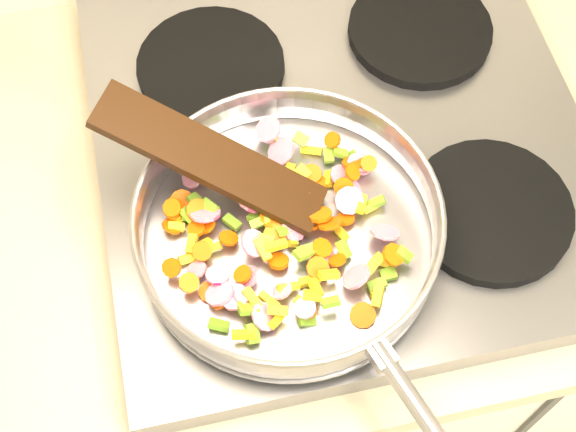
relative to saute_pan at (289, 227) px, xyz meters
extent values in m
cube|color=#939399|center=(0.10, 0.13, -0.07)|extent=(0.60, 0.60, 0.04)
cylinder|color=black|center=(-0.04, -0.01, -0.04)|extent=(0.19, 0.19, 0.02)
cylinder|color=black|center=(0.24, -0.01, -0.04)|extent=(0.19, 0.19, 0.02)
cylinder|color=black|center=(-0.04, 0.27, -0.04)|extent=(0.19, 0.19, 0.02)
cylinder|color=black|center=(0.24, 0.27, -0.04)|extent=(0.19, 0.19, 0.02)
cylinder|color=#9E9EA5|center=(0.00, 0.00, -0.03)|extent=(0.33, 0.33, 0.01)
torus|color=#9E9EA5|center=(0.00, 0.00, 0.00)|extent=(0.38, 0.38, 0.05)
torus|color=#9E9EA5|center=(0.00, 0.00, 0.02)|extent=(0.34, 0.34, 0.01)
cylinder|color=#9E9EA5|center=(0.08, -0.25, 0.02)|extent=(0.08, 0.19, 0.02)
cube|color=#9E9EA5|center=(0.06, -0.17, 0.01)|extent=(0.03, 0.04, 0.02)
cylinder|color=#DE5206|center=(-0.12, 0.04, -0.02)|extent=(0.03, 0.03, 0.02)
cube|color=#699F24|center=(-0.03, 0.12, -0.02)|extent=(0.02, 0.02, 0.02)
cylinder|color=#C81355|center=(0.10, 0.07, -0.02)|extent=(0.03, 0.03, 0.02)
cube|color=yellow|center=(-0.10, 0.00, -0.01)|extent=(0.02, 0.02, 0.02)
cube|color=yellow|center=(-0.07, -0.08, -0.01)|extent=(0.02, 0.03, 0.02)
cube|color=yellow|center=(-0.11, 0.01, -0.01)|extent=(0.02, 0.02, 0.01)
cylinder|color=#C81355|center=(-0.04, -0.01, 0.00)|extent=(0.03, 0.04, 0.03)
cube|color=yellow|center=(0.06, -0.01, -0.02)|extent=(0.02, 0.03, 0.02)
cylinder|color=#DE5206|center=(0.00, 0.04, 0.00)|extent=(0.03, 0.04, 0.03)
cube|color=#699F24|center=(-0.09, -0.09, -0.02)|extent=(0.03, 0.02, 0.02)
cylinder|color=#DE5206|center=(-0.07, 0.11, -0.01)|extent=(0.02, 0.02, 0.01)
cube|color=yellow|center=(0.05, 0.10, -0.02)|extent=(0.03, 0.02, 0.01)
cylinder|color=#DE5206|center=(0.03, -0.03, -0.01)|extent=(0.03, 0.03, 0.01)
cylinder|color=#C81355|center=(-0.04, 0.04, -0.01)|extent=(0.03, 0.04, 0.03)
cylinder|color=#C81355|center=(0.01, 0.00, -0.01)|extent=(0.03, 0.04, 0.03)
cube|color=yellow|center=(0.08, -0.08, -0.02)|extent=(0.01, 0.02, 0.01)
cylinder|color=#DE5206|center=(-0.09, -0.06, -0.02)|extent=(0.03, 0.03, 0.02)
cube|color=yellow|center=(-0.07, -0.11, -0.01)|extent=(0.03, 0.02, 0.01)
cube|color=yellow|center=(-0.12, 0.04, -0.02)|extent=(0.02, 0.02, 0.01)
cylinder|color=#DE5206|center=(-0.04, 0.12, -0.02)|extent=(0.03, 0.03, 0.01)
cylinder|color=#DE5206|center=(-0.09, 0.05, -0.01)|extent=(0.04, 0.04, 0.02)
cylinder|color=#DE5206|center=(-0.02, 0.00, -0.01)|extent=(0.03, 0.03, 0.01)
cube|color=#699F24|center=(0.00, 0.03, -0.02)|extent=(0.02, 0.02, 0.01)
cylinder|color=#C81355|center=(-0.09, 0.10, -0.02)|extent=(0.04, 0.05, 0.03)
cylinder|color=#DE5206|center=(0.07, 0.01, -0.02)|extent=(0.02, 0.02, 0.01)
cube|color=#699F24|center=(0.00, -0.10, -0.02)|extent=(0.02, 0.01, 0.02)
cube|color=yellow|center=(-0.09, 0.00, -0.02)|extent=(0.02, 0.01, 0.01)
cylinder|color=#C81355|center=(0.03, -0.03, -0.02)|extent=(0.04, 0.04, 0.02)
cube|color=#699F24|center=(-0.11, 0.05, -0.01)|extent=(0.02, 0.02, 0.02)
cube|color=yellow|center=(0.06, 0.06, -0.02)|extent=(0.02, 0.03, 0.02)
cylinder|color=#DE5206|center=(-0.13, -0.02, -0.01)|extent=(0.03, 0.03, 0.02)
cube|color=yellow|center=(-0.01, -0.06, -0.01)|extent=(0.03, 0.01, 0.02)
cube|color=yellow|center=(-0.04, -0.07, -0.02)|extent=(0.02, 0.03, 0.01)
cube|color=#699F24|center=(-0.03, 0.05, 0.00)|extent=(0.02, 0.02, 0.01)
cube|color=#699F24|center=(-0.08, 0.05, -0.01)|extent=(0.02, 0.02, 0.01)
cylinder|color=#DE5206|center=(0.09, 0.07, -0.01)|extent=(0.04, 0.04, 0.02)
cylinder|color=#DE5206|center=(-0.10, 0.00, -0.01)|extent=(0.03, 0.03, 0.02)
cylinder|color=#DE5206|center=(-0.02, -0.03, -0.02)|extent=(0.02, 0.03, 0.01)
cube|color=yellow|center=(0.03, 0.03, -0.01)|extent=(0.01, 0.02, 0.02)
cube|color=#699F24|center=(0.08, -0.08, -0.02)|extent=(0.02, 0.01, 0.01)
cube|color=yellow|center=(0.03, -0.06, -0.01)|extent=(0.02, 0.01, 0.02)
cube|color=#699F24|center=(0.10, 0.02, -0.02)|extent=(0.02, 0.01, 0.02)
cube|color=#699F24|center=(0.04, 0.11, 0.00)|extent=(0.02, 0.02, 0.01)
cube|color=#699F24|center=(0.08, 0.09, -0.02)|extent=(0.02, 0.02, 0.01)
cylinder|color=#DE5206|center=(0.09, 0.06, -0.01)|extent=(0.02, 0.03, 0.02)
cylinder|color=#DE5206|center=(0.11, 0.06, 0.00)|extent=(0.03, 0.03, 0.02)
cube|color=yellow|center=(0.09, 0.02, -0.01)|extent=(0.02, 0.03, 0.01)
cylinder|color=#C81355|center=(-0.06, -0.07, -0.01)|extent=(0.03, 0.04, 0.02)
cylinder|color=#C81355|center=(-0.05, -0.04, -0.02)|extent=(0.03, 0.04, 0.02)
cylinder|color=#DE5206|center=(0.04, 0.07, -0.02)|extent=(0.03, 0.03, 0.01)
cube|color=yellow|center=(-0.12, 0.04, -0.02)|extent=(0.01, 0.02, 0.02)
cylinder|color=#C81355|center=(-0.09, 0.04, -0.01)|extent=(0.05, 0.05, 0.03)
cylinder|color=#C81355|center=(-0.05, -0.09, -0.01)|extent=(0.04, 0.04, 0.03)
cube|color=#699F24|center=(-0.06, 0.03, -0.02)|extent=(0.02, 0.02, 0.01)
cylinder|color=#DE5206|center=(-0.12, -0.04, -0.01)|extent=(0.03, 0.03, 0.01)
cylinder|color=#C81355|center=(0.10, 0.07, -0.01)|extent=(0.03, 0.03, 0.01)
cube|color=yellow|center=(0.09, -0.05, -0.02)|extent=(0.02, 0.02, 0.01)
cube|color=#699F24|center=(-0.10, 0.05, -0.02)|extent=(0.02, 0.02, 0.01)
cylinder|color=#DE5206|center=(0.04, -0.05, -0.01)|extent=(0.02, 0.02, 0.01)
cylinder|color=#C81355|center=(0.08, 0.04, -0.02)|extent=(0.03, 0.04, 0.03)
cube|color=#699F24|center=(0.02, -0.09, 0.00)|extent=(0.02, 0.01, 0.01)
cube|color=#699F24|center=(-0.09, 0.06, -0.01)|extent=(0.02, 0.03, 0.01)
cube|color=#699F24|center=(0.00, 0.07, -0.02)|extent=(0.02, 0.02, 0.02)
cube|color=yellow|center=(-0.03, -0.09, 0.00)|extent=(0.02, 0.02, 0.01)
cube|color=yellow|center=(0.02, 0.08, -0.02)|extent=(0.02, 0.02, 0.01)
cylinder|color=#DE5206|center=(-0.02, 0.02, 0.00)|extent=(0.03, 0.03, 0.02)
cube|color=#699F24|center=(0.09, 0.08, -0.02)|extent=(0.01, 0.02, 0.02)
cylinder|color=#DE5206|center=(0.10, 0.08, -0.02)|extent=(0.03, 0.03, 0.01)
cylinder|color=#DE5206|center=(-0.11, 0.07, -0.02)|extent=(0.04, 0.03, 0.02)
cylinder|color=#C81355|center=(-0.02, -0.07, -0.01)|extent=(0.03, 0.03, 0.02)
cylinder|color=#DE5206|center=(0.04, 0.00, 0.00)|extent=(0.04, 0.03, 0.03)
cube|color=yellow|center=(0.00, -0.01, -0.02)|extent=(0.01, 0.02, 0.01)
cylinder|color=#DE5206|center=(-0.07, 0.01, -0.01)|extent=(0.03, 0.03, 0.02)
cylinder|color=#DE5206|center=(0.07, 0.04, -0.01)|extent=(0.03, 0.02, 0.03)
cylinder|color=#DE5206|center=(-0.10, 0.06, -0.02)|extent=(0.03, 0.03, 0.02)
cube|color=yellow|center=(-0.11, 0.00, -0.02)|extent=(0.02, 0.02, 0.02)
cylinder|color=#C81355|center=(-0.09, -0.06, -0.01)|extent=(0.04, 0.04, 0.02)
cylinder|color=#DE5206|center=(0.03, 0.01, -0.02)|extent=(0.03, 0.03, 0.02)
cube|color=yellow|center=(-0.06, -0.07, -0.01)|extent=(0.02, 0.03, 0.02)
cube|color=yellow|center=(0.02, 0.07, -0.01)|extent=(0.02, 0.02, 0.02)
cube|color=#699F24|center=(0.10, -0.07, -0.02)|extent=(0.02, 0.01, 0.01)
cylinder|color=#DE5206|center=(-0.10, -0.05, -0.02)|extent=(0.03, 0.03, 0.01)
cube|color=#699F24|center=(0.03, 0.07, -0.01)|extent=(0.02, 0.02, 0.02)
cube|color=#699F24|center=(-0.06, -0.08, -0.01)|extent=(0.02, 0.01, 0.02)
cylinder|color=#C81355|center=(-0.02, 0.08, -0.01)|extent=(0.04, 0.04, 0.02)
cylinder|color=#DE5206|center=(-0.10, 0.03, -0.01)|extent=(0.03, 0.03, 0.01)
cube|color=#699F24|center=(-0.06, -0.11, -0.01)|extent=(0.02, 0.02, 0.02)
cube|color=#699F24|center=(-0.03, 0.03, -0.01)|extent=(0.02, 0.02, 0.02)
cylinder|color=#DE5206|center=(0.05, 0.06, -0.02)|extent=(0.02, 0.02, 0.01)
cube|color=#699F24|center=(0.05, -0.03, -0.01)|extent=(0.02, 0.03, 0.02)
cylinder|color=#C81355|center=(-0.09, -0.03, -0.01)|extent=(0.03, 0.03, 0.01)
cube|color=#699F24|center=(0.07, 0.09, -0.02)|extent=(0.01, 0.02, 0.01)
cylinder|color=#C81355|center=(0.00, 0.13, 0.00)|extent=(0.04, 0.05, 0.03)
cylinder|color=#C81355|center=(0.10, -0.03, -0.01)|extent=(0.04, 0.03, 0.03)
cylinder|color=#DE5206|center=(0.04, 0.01, 0.00)|extent=(0.03, 0.03, 0.02)
cylinder|color=#DE5206|center=(-0.09, 0.03, -0.02)|extent=(0.02, 0.03, 0.02)
cube|color=#699F24|center=(0.11, -0.06, -0.01)|extent=(0.02, 0.02, 0.02)
cube|color=yellow|center=(0.00, -0.09, -0.02)|extent=(0.02, 0.02, 0.02)
cube|color=yellow|center=(0.01, -0.08, -0.01)|extent=(0.02, 0.02, 0.01)
cylinder|color=#DE5206|center=(0.06, -0.11, -0.02)|extent=(0.04, 0.04, 0.01)
cylinder|color=#C81355|center=(-0.07, -0.06, -0.01)|extent=(0.04, 0.04, 0.01)
cylinder|color=#DE5206|center=(0.07, 0.10, -0.01)|extent=(0.02, 0.03, 0.02)
cube|color=#699F24|center=(-0.01, 0.00, -0.01)|extent=(0.02, 0.02, 0.02)
cylinder|color=#C81355|center=(0.00, -0.09, -0.01)|extent=(0.03, 0.03, 0.01)
cylinder|color=#DE5206|center=(0.10, -0.06, 0.00)|extent=(0.04, 0.04, 0.02)
cube|color=#699F24|center=(0.00, 0.13, -0.01)|extent=(0.03, 0.02, 0.01)
cylinder|color=#C81355|center=(0.07, 0.02, -0.01)|extent=(0.05, 0.04, 0.02)
cube|color=yellow|center=(0.10, 0.02, -0.02)|extent=(0.03, 0.02, 0.01)
cylinder|color=#DE5206|center=(0.00, -0.09, -0.02)|extent=(0.03, 0.03, 0.01)
cube|color=yellow|center=(-0.04, -0.10, -0.01)|extent=(0.02, 0.02, 0.02)
cube|color=#699F24|center=(-0.08, 0.10, -0.02)|extent=(0.03, 0.02, 0.02)
cylinder|color=#C81355|center=(0.06, -0.07, 0.00)|extent=(0.04, 0.04, 0.03)
cube|color=yellow|center=(0.07, -0.10, -0.01)|extent=(0.02, 0.03, 0.01)
cube|color=#699F24|center=(-0.03, 0.00, -0.01)|extent=(0.02, 0.02, 0.01)
cylinder|color=#C81355|center=(-0.01, 0.04, -0.01)|extent=(0.04, 0.04, 0.02)
cube|color=#699F24|center=(0.01, -0.03, 0.00)|extent=(0.03, 0.02, 0.02)
cube|color=yellow|center=(-0.12, 0.03, -0.02)|extent=(0.02, 0.01, 0.01)
cube|color=yellow|center=(0.01, -0.06, -0.02)|extent=(0.02, 0.01, 0.01)
cylinder|color=#C81355|center=(0.08, 0.06, -0.02)|extent=(0.04, 0.04, 0.02)
cylinder|color=#C81355|center=(0.01, 0.10, -0.01)|extent=(0.04, 0.05, 0.03)
cylinder|color=#DE5206|center=(-0.12, 0.05, -0.01)|extent=(0.02, 0.03, 0.02)
cube|color=#699F24|center=(0.01, -0.03, -0.01)|extent=(0.02, 0.01, 0.01)
cube|color=yellow|center=(0.03, 0.08, -0.02)|extent=(0.02, 0.02, 0.01)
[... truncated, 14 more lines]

